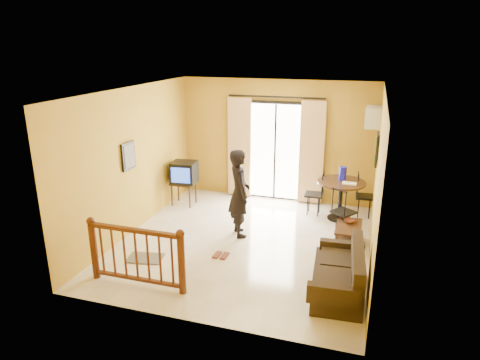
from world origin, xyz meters
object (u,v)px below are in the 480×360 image
(television, at_px, (184,172))
(standing_person, at_px, (239,193))
(coffee_table, at_px, (348,232))
(dining_table, at_px, (341,189))
(sofa, at_px, (341,276))

(television, bearing_deg, standing_person, -39.92)
(coffee_table, distance_m, standing_person, 2.15)
(television, xyz_separation_m, dining_table, (3.46, 0.19, -0.11))
(dining_table, bearing_deg, television, -176.78)
(television, distance_m, standing_person, 2.03)
(television, height_order, sofa, television)
(dining_table, bearing_deg, standing_person, -142.95)
(coffee_table, xyz_separation_m, sofa, (-0.00, -1.69, 0.03))
(dining_table, height_order, standing_person, standing_person)
(dining_table, relative_size, coffee_table, 1.21)
(dining_table, xyz_separation_m, coffee_table, (0.26, -1.16, -0.42))
(coffee_table, bearing_deg, standing_person, -174.62)
(television, relative_size, standing_person, 0.34)
(television, distance_m, sofa, 4.59)
(dining_table, bearing_deg, sofa, -84.88)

